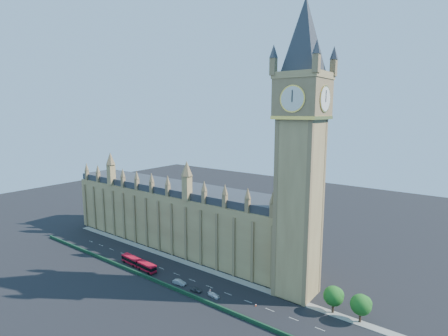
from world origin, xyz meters
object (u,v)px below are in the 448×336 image
Objects in this scene: car_grey at (196,290)px; car_white at (214,295)px; car_silver at (179,282)px; red_bus at (139,263)px.

car_white is at bearing -86.51° from car_grey.
car_silver is at bearing 83.66° from car_grey.
car_grey is 6.97m from car_white.
red_bus is 4.67× the size of car_grey.
car_silver reaches higher than car_white.
red_bus is 22.42m from car_silver.
car_grey is (30.40, -0.62, -1.01)m from red_bus.
car_white is (6.91, 0.97, -0.07)m from car_grey.
red_bus is 37.32m from car_white.
car_grey is at bearing 101.62° from car_white.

